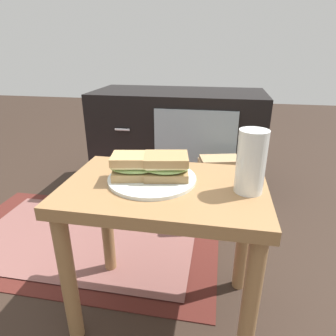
{
  "coord_description": "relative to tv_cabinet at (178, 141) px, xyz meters",
  "views": [
    {
      "loc": [
        0.14,
        -0.71,
        0.81
      ],
      "look_at": [
        0.01,
        0.0,
        0.51
      ],
      "focal_mm": 31.27,
      "sensor_mm": 36.0,
      "label": 1
    }
  ],
  "objects": [
    {
      "name": "sandwich_back",
      "position": [
        0.1,
        -0.92,
        0.21
      ],
      "size": [
        0.15,
        0.12,
        0.07
      ],
      "color": "#9E7A4C",
      "rests_on": "plate"
    },
    {
      "name": "sandwich_front",
      "position": [
        0.02,
        -0.93,
        0.21
      ],
      "size": [
        0.16,
        0.12,
        0.07
      ],
      "color": "tan",
      "rests_on": "plate"
    },
    {
      "name": "area_rug",
      "position": [
        -0.33,
        -0.64,
        -0.29
      ],
      "size": [
        1.19,
        0.7,
        0.01
      ],
      "color": "#4C1E19",
      "rests_on": "ground"
    },
    {
      "name": "plate",
      "position": [
        0.06,
        -0.93,
        0.17
      ],
      "size": [
        0.25,
        0.25,
        0.01
      ],
      "primitive_type": "cylinder",
      "color": "silver",
      "rests_on": "side_table"
    },
    {
      "name": "ground_plane",
      "position": [
        0.1,
        -0.95,
        -0.29
      ],
      "size": [
        8.0,
        8.0,
        0.0
      ],
      "primitive_type": "plane",
      "color": "#2D2119"
    },
    {
      "name": "beer_glass",
      "position": [
        0.32,
        -0.95,
        0.25
      ],
      "size": [
        0.07,
        0.07,
        0.17
      ],
      "color": "silver",
      "rests_on": "side_table"
    },
    {
      "name": "tv_cabinet",
      "position": [
        0.0,
        0.0,
        0.0
      ],
      "size": [
        0.96,
        0.46,
        0.58
      ],
      "color": "black",
      "rests_on": "ground"
    },
    {
      "name": "side_table",
      "position": [
        0.1,
        -0.95,
        0.08
      ],
      "size": [
        0.56,
        0.36,
        0.46
      ],
      "color": "olive",
      "rests_on": "ground"
    },
    {
      "name": "paper_bag",
      "position": [
        0.25,
        -0.4,
        -0.12
      ],
      "size": [
        0.21,
        0.17,
        0.35
      ],
      "color": "tan",
      "rests_on": "ground"
    }
  ]
}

